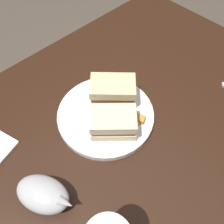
# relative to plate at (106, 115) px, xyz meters

# --- Properties ---
(ground_plane) EXTENTS (6.00, 6.00, 0.00)m
(ground_plane) POSITION_rel_plate_xyz_m (0.02, -0.03, -0.76)
(ground_plane) COLOR #4C4238
(dining_table) EXTENTS (1.15, 0.77, 0.75)m
(dining_table) POSITION_rel_plate_xyz_m (0.02, -0.03, -0.39)
(dining_table) COLOR black
(dining_table) RESTS_ON ground
(plate) EXTENTS (0.26, 0.26, 0.02)m
(plate) POSITION_rel_plate_xyz_m (0.00, 0.00, 0.00)
(plate) COLOR white
(plate) RESTS_ON dining_table
(sandwich_half_left) EXTENTS (0.13, 0.13, 0.06)m
(sandwich_half_left) POSITION_rel_plate_xyz_m (-0.02, -0.05, 0.04)
(sandwich_half_left) COLOR beige
(sandwich_half_left) RESTS_ON plate
(sandwich_half_right) EXTENTS (0.14, 0.14, 0.07)m
(sandwich_half_right) POSITION_rel_plate_xyz_m (0.05, 0.02, 0.04)
(sandwich_half_right) COLOR beige
(sandwich_half_right) RESTS_ON plate
(potato_wedge_front) EXTENTS (0.03, 0.06, 0.01)m
(potato_wedge_front) POSITION_rel_plate_xyz_m (0.05, -0.03, 0.02)
(potato_wedge_front) COLOR #B77F33
(potato_wedge_front) RESTS_ON plate
(potato_wedge_middle) EXTENTS (0.04, 0.03, 0.02)m
(potato_wedge_middle) POSITION_rel_plate_xyz_m (0.01, -0.08, 0.02)
(potato_wedge_middle) COLOR #B77F33
(potato_wedge_middle) RESTS_ON plate
(potato_wedge_back) EXTENTS (0.04, 0.05, 0.01)m
(potato_wedge_back) POSITION_rel_plate_xyz_m (0.04, -0.07, 0.02)
(potato_wedge_back) COLOR gold
(potato_wedge_back) RESTS_ON plate
(potato_wedge_left_edge) EXTENTS (0.02, 0.04, 0.02)m
(potato_wedge_left_edge) POSITION_rel_plate_xyz_m (0.05, -0.03, 0.02)
(potato_wedge_left_edge) COLOR gold
(potato_wedge_left_edge) RESTS_ON plate
(potato_wedge_right_edge) EXTENTS (0.04, 0.05, 0.02)m
(potato_wedge_right_edge) POSITION_rel_plate_xyz_m (0.05, -0.02, 0.02)
(potato_wedge_right_edge) COLOR gold
(potato_wedge_right_edge) RESTS_ON plate
(potato_wedge_stray) EXTENTS (0.04, 0.04, 0.02)m
(potato_wedge_stray) POSITION_rel_plate_xyz_m (0.05, -0.03, 0.02)
(potato_wedge_stray) COLOR gold
(potato_wedge_stray) RESTS_ON plate
(gravy_boat) EXTENTS (0.12, 0.14, 0.06)m
(gravy_boat) POSITION_rel_plate_xyz_m (-0.24, -0.07, 0.03)
(gravy_boat) COLOR #B7B7BC
(gravy_boat) RESTS_ON dining_table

